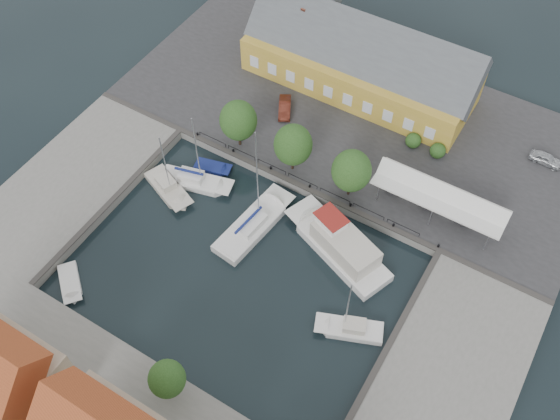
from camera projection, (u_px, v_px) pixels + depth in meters
name	position (u px, v px, depth m)	size (l,w,h in m)	color
ground	(250.00, 259.00, 63.66)	(140.00, 140.00, 0.00)	black
north_quay	(353.00, 118.00, 74.96)	(56.00, 26.00, 1.00)	#2D2D30
west_quay	(73.00, 182.00, 69.01)	(12.00, 24.00, 1.00)	slate
east_quay	(445.00, 381.00, 55.46)	(12.00, 24.00, 1.00)	slate
quay_edge_fittings	(274.00, 221.00, 65.21)	(56.00, 24.72, 0.40)	#383533
warehouse	(357.00, 60.00, 75.33)	(28.56, 14.00, 9.55)	gold
tent_canopy	(440.00, 197.00, 63.76)	(14.00, 4.00, 2.83)	white
quay_trees	(293.00, 145.00, 66.46)	(18.20, 4.20, 6.30)	black
car_silver	(546.00, 159.00, 69.60)	(1.46, 3.64, 1.24)	#B8BCC1
car_red	(285.00, 107.00, 74.38)	(1.40, 4.02, 1.32)	#4F1B12
center_sailboat	(253.00, 226.00, 65.67)	(4.28, 10.85, 14.28)	white
trawler	(340.00, 246.00, 63.37)	(13.36, 8.22, 5.00)	white
east_boat_b	(351.00, 330.00, 58.69)	(6.75, 4.35, 9.15)	white
west_boat_a	(195.00, 182.00, 69.34)	(8.56, 4.34, 11.06)	white
west_boat_b	(168.00, 189.00, 68.79)	(7.26, 4.79, 9.71)	beige
launch_sw	(71.00, 283.00, 61.86)	(4.85, 4.40, 0.98)	white
launch_nw	(212.00, 168.00, 70.78)	(4.48, 2.67, 0.88)	navy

